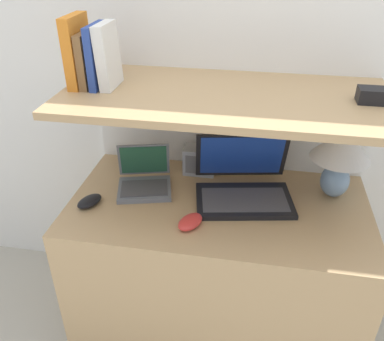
% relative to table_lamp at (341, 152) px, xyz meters
% --- Properties ---
extents(wall_back, '(6.00, 0.05, 2.40)m').
position_rel_table_lamp_xyz_m(wall_back, '(-0.46, 0.24, 0.25)').
color(wall_back, white).
rests_on(wall_back, ground_plane).
extents(desk, '(1.20, 0.63, 0.75)m').
position_rel_table_lamp_xyz_m(desk, '(-0.46, -0.14, -0.58)').
color(desk, tan).
rests_on(desk, ground_plane).
extents(back_riser, '(1.20, 0.04, 1.16)m').
position_rel_table_lamp_xyz_m(back_riser, '(-0.46, 0.19, -0.37)').
color(back_riser, white).
rests_on(back_riser, ground_plane).
extents(shelf, '(1.20, 0.57, 0.03)m').
position_rel_table_lamp_xyz_m(shelf, '(-0.46, -0.07, 0.22)').
color(shelf, tan).
rests_on(shelf, back_riser).
extents(table_lamp, '(0.23, 0.23, 0.30)m').
position_rel_table_lamp_xyz_m(table_lamp, '(0.00, 0.00, 0.00)').
color(table_lamp, '#7593B2').
rests_on(table_lamp, desk).
extents(laptop_large, '(0.43, 0.38, 0.25)m').
position_rel_table_lamp_xyz_m(laptop_large, '(-0.37, -0.07, -0.15)').
color(laptop_large, black).
rests_on(laptop_large, desk).
extents(laptop_small, '(0.26, 0.26, 0.17)m').
position_rel_table_lamp_xyz_m(laptop_small, '(-0.78, -0.08, -0.17)').
color(laptop_small, slate).
rests_on(laptop_small, desk).
extents(computer_mouse, '(0.11, 0.14, 0.03)m').
position_rel_table_lamp_xyz_m(computer_mouse, '(-0.54, -0.30, -0.19)').
color(computer_mouse, red).
rests_on(computer_mouse, desk).
extents(second_mouse, '(0.11, 0.13, 0.03)m').
position_rel_table_lamp_xyz_m(second_mouse, '(-0.96, -0.24, -0.19)').
color(second_mouse, black).
rests_on(second_mouse, desk).
extents(router_box, '(0.14, 0.09, 0.12)m').
position_rel_table_lamp_xyz_m(router_box, '(-0.57, 0.08, -0.14)').
color(router_box, gray).
rests_on(router_box, desk).
extents(book_orange, '(0.04, 0.17, 0.25)m').
position_rel_table_lamp_xyz_m(book_orange, '(-1.01, -0.07, 0.36)').
color(book_orange, orange).
rests_on(book_orange, shelf).
extents(book_brown, '(0.03, 0.16, 0.20)m').
position_rel_table_lamp_xyz_m(book_brown, '(-0.97, -0.07, 0.33)').
color(book_brown, brown).
rests_on(book_brown, shelf).
extents(book_blue, '(0.03, 0.16, 0.23)m').
position_rel_table_lamp_xyz_m(book_blue, '(-0.93, -0.07, 0.35)').
color(book_blue, '#284293').
rests_on(book_blue, shelf).
extents(book_white, '(0.05, 0.15, 0.23)m').
position_rel_table_lamp_xyz_m(book_white, '(-0.89, -0.07, 0.35)').
color(book_white, silver).
rests_on(book_white, shelf).
extents(shelf_gadget, '(0.09, 0.07, 0.05)m').
position_rel_table_lamp_xyz_m(shelf_gadget, '(0.04, -0.07, 0.26)').
color(shelf_gadget, black).
rests_on(shelf_gadget, shelf).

